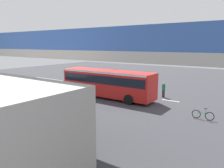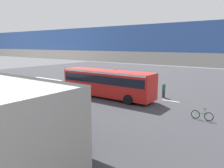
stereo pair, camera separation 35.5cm
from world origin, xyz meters
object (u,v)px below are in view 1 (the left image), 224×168
Objects in this scene: city_bus at (107,81)px; traffic_sign at (115,76)px; pedestrian at (164,90)px; bicycle_green at (203,115)px; parked_van at (43,87)px.

traffic_sign is at bearing -67.29° from city_bus.
pedestrian is (-5.37, -3.82, -1.00)m from city_bus.
traffic_sign is (1.80, -4.29, 0.01)m from city_bus.
bicycle_green is 0.63× the size of traffic_sign.
traffic_sign is at bearing -25.06° from bicycle_green.
traffic_sign reaches higher than parked_van.
city_bus is at bearing 35.38° from pedestrian.
city_bus reaches higher than bicycle_green.
city_bus is 11.26m from bicycle_green.
city_bus reaches higher than traffic_sign.
parked_van is at bearing 8.20° from bicycle_green.
traffic_sign reaches higher than pedestrian.
bicycle_green is at bearing 135.68° from pedestrian.
traffic_sign is at bearing -3.80° from pedestrian.
city_bus is at bearing 112.71° from traffic_sign.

